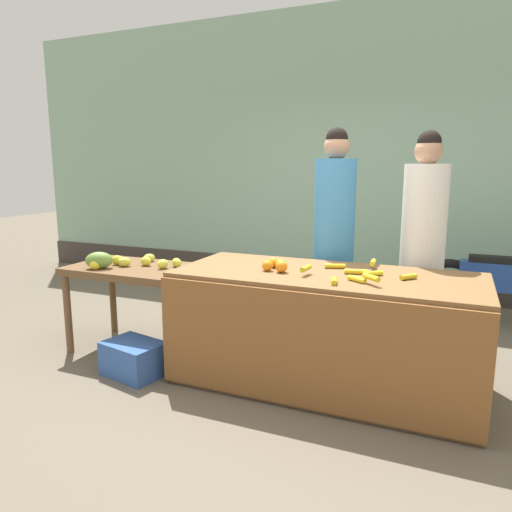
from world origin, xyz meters
name	(u,v)px	position (x,y,z in m)	size (l,w,h in m)	color
ground_plane	(278,374)	(0.00, 0.00, 0.00)	(24.00, 24.00, 0.00)	#665B4C
market_wall_back	(357,156)	(0.00, 2.74, 1.70)	(9.76, 0.23, 3.47)	#8CB299
fruit_stall_counter	(325,329)	(0.36, -0.01, 0.42)	(2.14, 0.93, 0.83)	brown
side_table_wooden	(140,277)	(-1.26, 0.00, 0.65)	(1.19, 0.67, 0.74)	brown
banana_bunch_pile	(357,273)	(0.58, -0.03, 0.86)	(0.75, 0.68, 0.07)	gold
orange_pile	(276,265)	(0.00, -0.06, 0.87)	(0.20, 0.22, 0.09)	orange
mango_papaya_pile	(118,261)	(-1.40, -0.10, 0.80)	(0.75, 0.58, 0.14)	#D4DC47
vendor_woman_blue_shirt	(334,241)	(0.23, 0.70, 0.95)	(0.34, 0.34, 1.89)	#33333D
vendor_woman_white_shirt	(422,249)	(0.95, 0.70, 0.93)	(0.34, 0.34, 1.84)	#33333D
parked_motorcycle	(502,287)	(1.63, 1.90, 0.40)	(1.60, 0.18, 0.88)	black
produce_crate	(134,358)	(-1.01, -0.44, 0.13)	(0.44, 0.32, 0.26)	#3359A5
produce_sack	(267,305)	(-0.41, 0.81, 0.28)	(0.36, 0.30, 0.55)	tan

